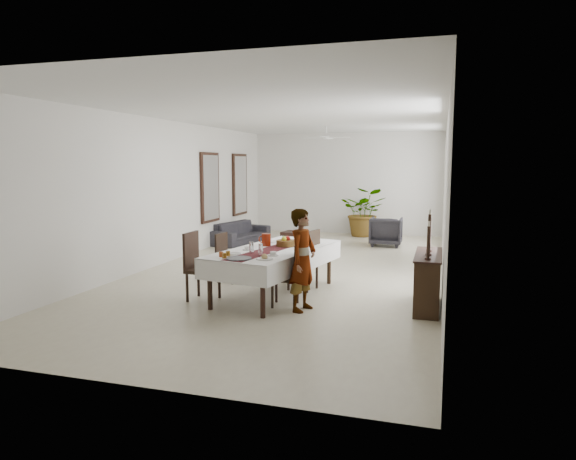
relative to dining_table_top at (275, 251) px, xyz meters
The scene contains 87 objects.
floor 2.32m from the dining_table_top, 97.47° to the left, with size 6.00×12.00×0.00m, color beige.
ceiling 3.27m from the dining_table_top, 97.47° to the left, with size 6.00×12.00×0.02m, color white.
wall_back 8.21m from the dining_table_top, 91.99° to the left, with size 6.00×0.02×3.20m, color white.
wall_front 3.93m from the dining_table_top, 94.24° to the right, with size 6.00×0.02×3.20m, color white.
wall_left 4.02m from the dining_table_top, 146.59° to the left, with size 0.02×12.00×3.20m, color white.
wall_right 3.57m from the dining_table_top, 38.57° to the left, with size 0.02×12.00×3.20m, color white.
dining_table_top is the anchor object (origin of this frame).
table_leg_fl 1.36m from the dining_table_top, 122.15° to the right, with size 0.07×0.07×0.75m, color black.
table_leg_fr 1.36m from the dining_table_top, 79.94° to the right, with size 0.07×0.07×0.75m, color black.
table_leg_bl 1.36m from the dining_table_top, 100.06° to the left, with size 0.07×0.07×0.75m, color black.
table_leg_br 1.36m from the dining_table_top, 57.85° to the left, with size 0.07×0.07×0.75m, color black.
tablecloth_top 0.03m from the dining_table_top, ahead, with size 1.26×2.75×0.01m, color white.
tablecloth_drape_left 0.64m from the dining_table_top, 168.95° to the left, with size 0.01×2.75×0.32m, color silver.
tablecloth_drape_right 0.64m from the dining_table_top, 11.05° to the right, with size 0.01×2.75×0.32m, color white.
tablecloth_drape_near 1.38m from the dining_table_top, 101.05° to the right, with size 1.26×0.01×0.32m, color white.
tablecloth_drape_far 1.38m from the dining_table_top, 78.95° to the left, with size 1.26×0.01×0.32m, color silver.
table_runner 0.04m from the dining_table_top, ahead, with size 0.37×2.66×0.00m, color maroon.
red_pitcher 0.34m from the dining_table_top, 137.99° to the left, with size 0.16×0.16×0.21m, color maroon.
pitcher_handle 0.42m from the dining_table_top, 144.83° to the left, with size 0.13×0.13×0.02m, color maroon.
wine_glass_near 0.72m from the dining_table_top, 90.59° to the right, with size 0.07×0.07×0.18m, color white.
wine_glass_mid 0.61m from the dining_table_top, 111.35° to the right, with size 0.07×0.07×0.18m, color silver.
teacup_right 0.72m from the dining_table_top, 74.48° to the right, with size 0.10×0.10×0.06m, color white.
saucer_right 0.72m from the dining_table_top, 74.48° to the right, with size 0.16×0.16×0.01m, color silver.
teacup_left 0.50m from the dining_table_top, 141.65° to the right, with size 0.10×0.10×0.06m, color white.
saucer_left 0.49m from the dining_table_top, 141.65° to the right, with size 0.16×0.16×0.01m, color silver.
plate_near_right 1.02m from the dining_table_top, 80.91° to the right, with size 0.26×0.26×0.02m, color white.
bread_near_right 1.02m from the dining_table_top, 80.91° to the right, with size 0.10×0.10×0.10m, color tan.
plate_near_left 0.86m from the dining_table_top, 122.85° to the right, with size 0.26×0.26×0.02m, color silver.
plate_far_left 0.68m from the dining_table_top, 109.14° to the left, with size 0.26×0.26×0.02m, color white.
serving_tray 1.12m from the dining_table_top, 101.05° to the right, with size 0.38×0.38×0.02m, color #3C3D41.
jam_jar_a 1.18m from the dining_table_top, 112.56° to the right, with size 0.07×0.07×0.08m, color #8F5714.
jam_jar_b 1.14m from the dining_table_top, 118.47° to the right, with size 0.07×0.07×0.08m, color #923C15.
jam_jar_c 1.02m from the dining_table_top, 117.40° to the right, with size 0.07×0.07×0.08m, color brown.
fruit_basket 0.29m from the dining_table_top, 67.64° to the left, with size 0.32×0.32×0.11m, color brown.
fruit_red 0.35m from the dining_table_top, 62.45° to the left, with size 0.10×0.10×0.10m, color #A61610.
fruit_green 0.34m from the dining_table_top, 76.91° to the left, with size 0.09×0.09×0.09m, color #4D7322.
fruit_yellow 0.28m from the dining_table_top, 64.92° to the left, with size 0.09×0.09×0.09m, color yellow.
chair_right_near_seat 0.74m from the dining_table_top, 58.51° to the right, with size 0.42×0.42×0.05m, color black.
chair_right_near_leg_fl 1.06m from the dining_table_top, 52.91° to the right, with size 0.04×0.04×0.42m, color black.
chair_right_near_leg_fr 0.84m from the dining_table_top, 37.00° to the right, with size 0.04×0.04×0.42m, color black.
chair_right_near_leg_bl 0.97m from the dining_table_top, 75.33° to the right, with size 0.04×0.04×0.42m, color black.
chair_right_near_leg_br 0.72m from the dining_table_top, 69.82° to the right, with size 0.04×0.04×0.42m, color black.
chair_right_near_back 0.76m from the dining_table_top, 45.25° to the right, with size 0.42×0.04×0.54m, color black.
chair_right_far_seat 0.70m from the dining_table_top, 58.03° to the left, with size 0.45×0.45×0.05m, color black.
chair_right_far_leg_fl 0.79m from the dining_table_top, 33.66° to the left, with size 0.05×0.05×0.45m, color black.
chair_right_far_leg_fr 1.04m from the dining_table_top, 50.32° to the left, with size 0.05×0.05×0.45m, color black.
chair_right_far_leg_bl 0.69m from the dining_table_top, 74.40° to the left, with size 0.05×0.05×0.45m, color black.
chair_right_far_leg_br 0.96m from the dining_table_top, 75.32° to the left, with size 0.05×0.05×0.45m, color black.
chair_right_far_back 0.73m from the dining_table_top, 42.42° to the left, with size 0.45×0.04×0.58m, color black.
chair_left_near_seat 1.24m from the dining_table_top, 149.06° to the right, with size 0.47×0.47×0.05m, color black.
chair_left_near_leg_fl 1.41m from the dining_table_top, 160.92° to the right, with size 0.05×0.05×0.47m, color black.
chair_left_near_leg_fr 1.57m from the dining_table_top, 146.71° to the right, with size 0.05×0.05×0.47m, color black.
chair_left_near_leg_bl 1.09m from the dining_table_top, 152.73° to the right, with size 0.05×0.05×0.47m, color black.
chair_left_near_leg_br 1.30m from the dining_table_top, 135.99° to the right, with size 0.05×0.05×0.47m, color black.
chair_left_near_back 1.40m from the dining_table_top, 153.76° to the right, with size 0.47×0.04×0.60m, color black.
chair_left_far_seat 1.41m from the dining_table_top, 147.81° to the left, with size 0.39×0.39×0.04m, color black.
chair_left_far_leg_fl 1.67m from the dining_table_top, 144.69° to the left, with size 0.04×0.04×0.38m, color black.
chair_left_far_leg_fr 1.57m from the dining_table_top, 156.02° to the left, with size 0.04×0.04×0.38m, color black.
chair_left_far_leg_bl 1.42m from the dining_table_top, 138.52° to the left, with size 0.04×0.04×0.38m, color black.
chair_left_far_leg_br 1.29m from the dining_table_top, 152.06° to the left, with size 0.04×0.04×0.38m, color black.
chair_left_far_back 1.53m from the dining_table_top, 150.38° to the left, with size 0.39×0.04×0.50m, color black.
woman 1.00m from the dining_table_top, 47.39° to the right, with size 0.57×0.37×1.56m, color gray.
sideboard_body 2.52m from the dining_table_top, ahead, with size 0.37×1.37×0.82m, color black.
sideboard_top 2.50m from the dining_table_top, ahead, with size 0.40×1.43×0.03m, color black.
candlestick_near_base 2.56m from the dining_table_top, 12.34° to the right, with size 0.09×0.09×0.03m, color black.
candlestick_near_shaft 2.58m from the dining_table_top, 12.34° to the right, with size 0.05×0.05×0.46m, color black.
candlestick_near_candle 2.62m from the dining_table_top, 12.34° to the right, with size 0.03×0.03×0.07m, color silver.
candlestick_mid_base 2.50m from the dining_table_top, ahead, with size 0.09×0.09×0.03m, color black.
candlestick_mid_shaft 2.53m from the dining_table_top, ahead, with size 0.05×0.05×0.59m, color black.
candlestick_mid_candle 2.61m from the dining_table_top, ahead, with size 0.03×0.03×0.07m, color beige.
candlestick_far_base 2.50m from the dining_table_top, ahead, with size 0.09×0.09×0.03m, color black.
candlestick_far_shaft 2.53m from the dining_table_top, ahead, with size 0.05×0.05×0.50m, color black.
candlestick_far_candle 2.58m from the dining_table_top, ahead, with size 0.03×0.03×0.07m, color #EBE6CC.
sofa 5.99m from the dining_table_top, 117.51° to the left, with size 2.02×0.79×0.59m, color #2D2A30.
armchair 6.08m from the dining_table_top, 78.20° to the left, with size 0.84×0.86×0.78m, color #28252A.
coffee_table 5.42m from the dining_table_top, 101.30° to the left, with size 0.86×0.57×0.38m, color black.
potted_plant 7.65m from the dining_table_top, 87.01° to the left, with size 1.36×1.18×1.51m, color #2D4F1F.
mirror_frame_near 5.50m from the dining_table_top, 126.61° to the left, with size 0.06×1.05×1.85m, color black.
mirror_glass_near 5.48m from the dining_table_top, 126.32° to the left, with size 0.01×0.90×1.70m, color silver.
mirror_frame_far 7.28m from the dining_table_top, 116.64° to the left, with size 0.06×1.05×1.85m, color black.
mirror_glass_far 7.27m from the dining_table_top, 116.39° to the left, with size 0.01×0.90×1.70m, color white.
fan_rod 5.67m from the dining_table_top, 93.15° to the left, with size 0.04×0.04×0.20m, color white.
fan_hub 5.59m from the dining_table_top, 93.15° to the left, with size 0.16×0.16×0.08m, color white.
fan_blade_n 5.92m from the dining_table_top, 92.95° to the left, with size 0.10×0.55×0.01m, color white.
fan_blade_s 5.27m from the dining_table_top, 93.37° to the left, with size 0.10×0.55×0.01m, color silver.
fan_blade_e 5.59m from the dining_table_top, 89.27° to the left, with size 0.55×0.10×0.01m, color white.
fan_blade_w 5.62m from the dining_table_top, 97.00° to the left, with size 0.55×0.10×0.01m, color silver.
Camera 1 is at (2.93, -10.27, 2.22)m, focal length 32.00 mm.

